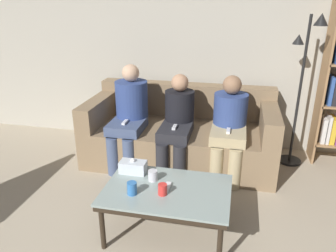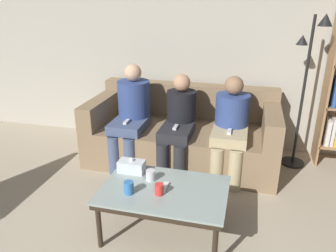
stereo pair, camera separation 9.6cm
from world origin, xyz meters
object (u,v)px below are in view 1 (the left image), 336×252
Objects in this scene: cup_near_left at (132,188)px; game_remote at (167,188)px; seated_person_mid_left at (177,121)px; coffee_table at (167,193)px; cup_far_center at (163,189)px; tissue_box at (133,167)px; seated_person_mid_right at (229,123)px; cup_near_right at (153,175)px; standing_lamp at (304,76)px; seated_person_left_end at (130,112)px; couch at (181,134)px.

game_remote is (0.24, 0.12, -0.04)m from cup_near_left.
coffee_table is at bearing -83.06° from seated_person_mid_left.
cup_far_center is 0.42m from tissue_box.
seated_person_mid_right is (0.75, 0.93, 0.10)m from tissue_box.
cup_far_center is at bearing -55.82° from cup_near_right.
cup_near_right is at bearing -131.94° from standing_lamp.
coffee_table is at bearing 27.24° from cup_near_left.
cup_near_left is at bearing -129.94° from standing_lamp.
seated_person_left_end is 1.07× the size of seated_person_mid_right.
cup_far_center is at bearing -109.64° from seated_person_mid_right.
couch is 1.24m from cup_near_right.
seated_person_mid_right is (0.55, 1.02, 0.11)m from cup_near_right.
tissue_box is 0.21× the size of seated_person_mid_right.
cup_near_right is at bearing -90.28° from couch.
seated_person_mid_left is at bearing 84.99° from cup_near_left.
seated_person_mid_right is at bearing 62.35° from cup_near_left.
seated_person_mid_right is at bearing 61.62° from cup_near_right.
seated_person_left_end reaches higher than couch.
seated_person_left_end is 1.09m from seated_person_mid_right.
seated_person_left_end is (-0.54, 1.03, 0.15)m from cup_near_right.
seated_person_mid_right is at bearing -0.67° from seated_person_left_end.
seated_person_mid_left reaches higher than cup_far_center.
cup_far_center is at bearing -84.35° from seated_person_mid_left.
game_remote is at bearing -84.27° from couch.
coffee_table is 11.34× the size of cup_far_center.
cup_near_right is at bearing 65.79° from cup_near_left.
cup_far_center is at bearing -40.37° from tissue_box.
cup_far_center is (0.12, -0.18, -0.00)m from cup_near_right.
seated_person_mid_left reaches higher than couch.
game_remote is (0.34, -0.19, -0.04)m from tissue_box.
tissue_box is 0.20× the size of seated_person_left_end.
seated_person_mid_left is (0.20, 0.91, 0.09)m from tissue_box.
cup_near_left is at bearing -168.90° from cup_far_center.
cup_near_right is 0.08× the size of seated_person_mid_left.
cup_near_left is at bearing -70.79° from seated_person_left_end.
seated_person_mid_left reaches higher than cup_near_right.
coffee_table is 0.05m from game_remote.
couch is 1.47m from standing_lamp.
couch is 13.99× the size of game_remote.
seated_person_mid_right is at bearing 69.84° from coffee_table.
couch reaches higher than coffee_table.
cup_far_center is at bearing -125.79° from standing_lamp.
seated_person_mid_left is 0.99× the size of seated_person_mid_right.
standing_lamp reaches higher than seated_person_mid_right.
cup_far_center is at bearing -101.98° from coffee_table.
standing_lamp is at bearing 54.21° from cup_far_center.
tissue_box reaches higher than game_remote.
cup_near_left is 1.14× the size of cup_far_center.
coffee_table is 4.41× the size of tissue_box.
cup_near_left is 0.09× the size of seated_person_mid_right.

